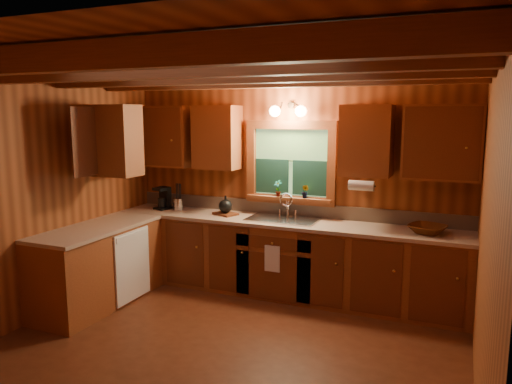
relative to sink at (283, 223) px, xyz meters
The scene contains 20 objects.
room 1.66m from the sink, 90.00° to the right, with size 4.20×4.20×4.20m.
ceiling_beams 2.29m from the sink, 90.00° to the right, with size 4.20×2.54×0.18m.
base_cabinets 0.73m from the sink, 147.14° to the right, with size 4.20×2.22×0.86m.
countertop 0.57m from the sink, 146.97° to the right, with size 4.20×2.24×0.04m.
backsplash 0.31m from the sink, 90.00° to the left, with size 4.20×0.02×0.16m, color tan.
dishwasher_panel 1.79m from the sink, 147.88° to the right, with size 0.02×0.60×0.80m, color white.
upper_cabinets 1.15m from the sink, 162.32° to the right, with size 4.19×1.77×0.78m.
window 0.72m from the sink, 90.00° to the left, with size 1.12×0.08×1.00m.
window_sill 0.34m from the sink, 90.00° to the left, with size 1.06×0.14×0.04m, color brown.
wall_sconce 1.32m from the sink, 90.00° to the left, with size 0.45×0.21×0.17m.
paper_towel_roll 1.06m from the sink, ahead, with size 0.11×0.11×0.27m, color white.
dish_towel 0.48m from the sink, 90.00° to the right, with size 0.18×0.01×0.30m, color white.
sink is the anchor object (origin of this frame).
coffee_maker 1.67m from the sink, behind, with size 0.16×0.21×0.29m.
utensil_crock 1.45m from the sink, behind, with size 0.12×0.12×0.35m.
cutting_board 0.75m from the sink, behind, with size 0.28×0.20×0.03m, color #592713.
teakettle 0.76m from the sink, behind, with size 0.17×0.17×0.21m.
wicker_basket 1.62m from the sink, ahead, with size 0.37×0.37×0.09m, color #48230C.
potted_plant_left 0.45m from the sink, 124.87° to the left, with size 0.10×0.07×0.20m, color #592713.
potted_plant_right 0.47m from the sink, 43.86° to the left, with size 0.09×0.07×0.16m, color #592713.
Camera 1 is at (1.91, -3.71, 2.14)m, focal length 34.44 mm.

